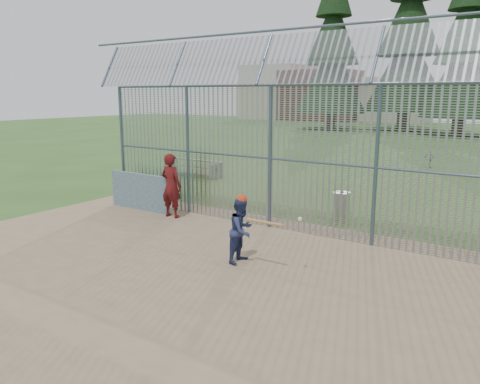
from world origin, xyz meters
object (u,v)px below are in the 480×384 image
Objects in this scene: dugout_wall at (140,191)px; onlooker at (171,186)px; bleacher at (193,167)px; trash_can at (342,204)px; batter at (242,230)px.

dugout_wall is 1.60m from onlooker.
onlooker reaches higher than dugout_wall.
onlooker reaches higher than bleacher.
onlooker is 5.36m from trash_can.
dugout_wall is 5.96m from batter.
trash_can is at bearing -145.27° from onlooker.
dugout_wall reaches higher than trash_can.
dugout_wall is 0.83× the size of bleacher.
dugout_wall is 6.55m from trash_can.
bleacher is (-8.52, 3.00, 0.03)m from trash_can.
batter is at bearing -44.97° from bleacher.
batter is 4.50m from onlooker.
onlooker is 0.66× the size of bleacher.
dugout_wall is at bearing -7.80° from onlooker.
bleacher is at bearing -57.56° from onlooker.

